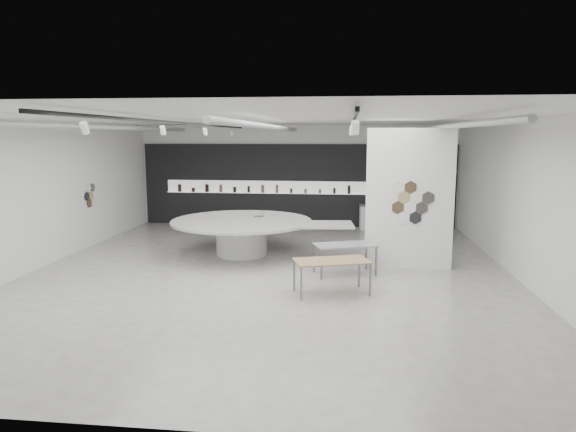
# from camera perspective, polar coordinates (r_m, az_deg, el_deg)

# --- Properties ---
(room) EXTENTS (12.02, 14.02, 3.82)m
(room) POSITION_cam_1_polar(r_m,az_deg,el_deg) (12.58, -2.59, 2.82)
(room) COLOR #AFACA5
(room) RESTS_ON ground
(back_wall_display) EXTENTS (11.80, 0.27, 3.10)m
(back_wall_display) POSITION_cam_1_polar(r_m,az_deg,el_deg) (19.47, 0.69, 3.41)
(back_wall_display) COLOR black
(back_wall_display) RESTS_ON ground
(partition_column) EXTENTS (2.20, 0.38, 3.60)m
(partition_column) POSITION_cam_1_polar(r_m,az_deg,el_deg) (13.54, 13.32, 1.85)
(partition_column) COLOR white
(partition_column) RESTS_ON ground
(display_island) EXTENTS (5.42, 4.39, 1.03)m
(display_island) POSITION_cam_1_polar(r_m,az_deg,el_deg) (14.78, -4.85, -1.80)
(display_island) COLOR white
(display_island) RESTS_ON ground
(sample_table_wood) EXTENTS (1.75, 1.24, 0.74)m
(sample_table_wood) POSITION_cam_1_polar(r_m,az_deg,el_deg) (11.18, 4.87, -5.19)
(sample_table_wood) COLOR #A27D53
(sample_table_wood) RESTS_ON ground
(sample_table_stone) EXTENTS (1.64, 1.18, 0.76)m
(sample_table_stone) POSITION_cam_1_polar(r_m,az_deg,el_deg) (12.76, 6.34, -3.42)
(sample_table_stone) COLOR gray
(sample_table_stone) RESTS_ON ground
(kitchen_counter) EXTENTS (1.60, 0.71, 1.23)m
(kitchen_counter) POSITION_cam_1_polar(r_m,az_deg,el_deg) (19.15, 10.28, -0.13)
(kitchen_counter) COLOR white
(kitchen_counter) RESTS_ON ground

